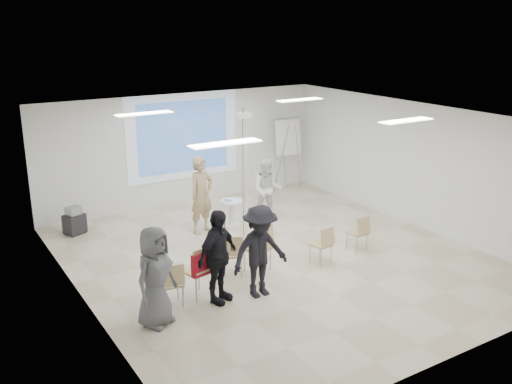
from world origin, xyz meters
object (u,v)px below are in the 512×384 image
laptop (232,252)px  flipchart_easel (288,137)px  chair_left_mid (200,267)px  audience_mid (260,245)px  chair_center (261,245)px  player_left (201,190)px  av_cart (74,221)px  chair_far_left (172,281)px  audience_outer (155,271)px  chair_left_inner (233,252)px  chair_right_inner (323,242)px  audience_left (218,250)px  pedestal_table (232,211)px  chair_right_far (360,231)px  player_right (267,186)px

laptop → flipchart_easel: (4.27, 4.22, 1.14)m
chair_left_mid → audience_mid: (0.96, -0.49, 0.39)m
laptop → chair_center: bearing=178.8°
player_left → av_cart: 3.08m
chair_far_left → audience_outer: 0.77m
chair_left_inner → chair_right_inner: size_ratio=1.05×
audience_left → pedestal_table: bearing=32.3°
chair_right_inner → flipchart_easel: (2.44, 4.80, 1.12)m
player_left → chair_center: (-0.02, -2.63, -0.46)m
chair_left_inner → chair_right_inner: bearing=8.6°
chair_left_inner → laptop: chair_left_inner is taller
chair_right_far → laptop: 2.96m
chair_left_mid → chair_left_inner: size_ratio=1.18×
player_left → audience_mid: (-0.57, -3.47, -0.06)m
player_left → chair_center: size_ratio=2.12×
audience_outer → player_right: bearing=9.5°
audience_left → player_left: bearing=43.3°
audience_outer → flipchart_easel: flipchart_easel is taller
pedestal_table → chair_left_inner: chair_left_inner is taller
chair_right_far → audience_outer: size_ratio=0.42×
chair_left_inner → audience_outer: audience_outer is taller
chair_right_far → laptop: size_ratio=2.59×
chair_left_inner → chair_far_left: bearing=-136.5°
chair_left_mid → laptop: chair_left_mid is taller
chair_center → chair_far_left: bearing=170.2°
pedestal_table → chair_center: (-0.81, -2.62, 0.21)m
player_left → player_right: (1.81, -0.03, -0.18)m
pedestal_table → chair_far_left: chair_far_left is taller
laptop → audience_outer: (-2.01, -1.05, 0.50)m
pedestal_table → chair_right_inner: bearing=-80.5°
chair_center → av_cart: (-2.59, 4.10, -0.27)m
player_left → chair_center: player_left is taller
player_left → audience_mid: size_ratio=1.06×
chair_right_far → av_cart: 6.59m
chair_center → audience_mid: 1.08m
pedestal_table → chair_right_inner: size_ratio=0.84×
chair_left_inner → chair_right_far: chair_left_inner is taller
player_right → chair_left_inner: size_ratio=2.03×
chair_far_left → chair_left_mid: size_ratio=0.82×
pedestal_table → chair_right_far: (1.58, -2.84, 0.10)m
player_left → chair_left_mid: player_left is taller
av_cart → player_left: bearing=-52.7°
audience_mid → audience_outer: (-1.99, 0.03, -0.02)m
player_right → flipchart_easel: size_ratio=0.79×
chair_left_mid → audience_outer: 1.19m
audience_mid → pedestal_table: bearing=67.5°
player_left → chair_right_inner: (1.28, -2.97, -0.56)m
audience_mid → flipchart_easel: 6.85m
chair_far_left → chair_right_far: size_ratio=1.03×
laptop → audience_left: audience_left is taller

